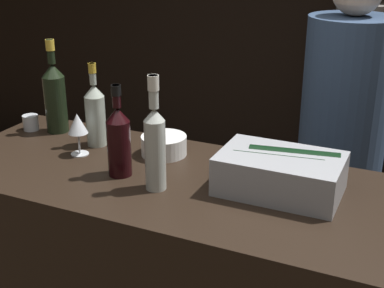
{
  "coord_description": "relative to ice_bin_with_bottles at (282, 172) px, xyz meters",
  "views": [
    {
      "loc": [
        0.69,
        -1.14,
        1.86
      ],
      "look_at": [
        0.0,
        0.38,
        1.2
      ],
      "focal_mm": 50.0,
      "sensor_mm": 36.0,
      "label": 1
    }
  ],
  "objects": [
    {
      "name": "wall_back_chalkboard",
      "position": [
        -0.31,
        2.16,
        0.25
      ],
      "size": [
        6.4,
        0.06,
        2.8
      ],
      "color": "black",
      "rests_on": "ground_plane"
    },
    {
      "name": "ice_bin_with_bottles",
      "position": [
        0.0,
        0.0,
        0.0
      ],
      "size": [
        0.39,
        0.25,
        0.13
      ],
      "color": "#9EA0A5",
      "rests_on": "bar_counter"
    },
    {
      "name": "bowl_white",
      "position": [
        -0.49,
        0.12,
        -0.03
      ],
      "size": [
        0.17,
        0.17,
        0.07
      ],
      "color": "white",
      "rests_on": "bar_counter"
    },
    {
      "name": "wine_glass",
      "position": [
        -0.78,
        -0.01,
        0.05
      ],
      "size": [
        0.07,
        0.07,
        0.16
      ],
      "color": "silver",
      "rests_on": "bar_counter"
    },
    {
      "name": "candle_votive",
      "position": [
        -1.12,
        0.12,
        -0.04
      ],
      "size": [
        0.07,
        0.07,
        0.06
      ],
      "color": "silver",
      "rests_on": "bar_counter"
    },
    {
      "name": "champagne_bottle",
      "position": [
        -1.01,
        0.16,
        0.09
      ],
      "size": [
        0.09,
        0.09,
        0.39
      ],
      "color": "black",
      "rests_on": "bar_counter"
    },
    {
      "name": "white_wine_bottle",
      "position": [
        -0.38,
        -0.15,
        0.09
      ],
      "size": [
        0.07,
        0.07,
        0.38
      ],
      "color": "#B2B7AD",
      "rests_on": "bar_counter"
    },
    {
      "name": "rose_wine_bottle",
      "position": [
        -0.77,
        0.1,
        0.06
      ],
      "size": [
        0.08,
        0.08,
        0.33
      ],
      "color": "#9EA899",
      "rests_on": "bar_counter"
    },
    {
      "name": "red_wine_bottle_black_foil",
      "position": [
        -0.54,
        -0.1,
        0.06
      ],
      "size": [
        0.08,
        0.08,
        0.32
      ],
      "color": "black",
      "rests_on": "bar_counter"
    },
    {
      "name": "person_in_hoodie",
      "position": [
        -0.01,
        1.76,
        -0.2
      ],
      "size": [
        0.34,
        0.34,
        1.69
      ],
      "rotation": [
        0.0,
        0.0,
        -0.08
      ],
      "color": "black",
      "rests_on": "ground_plane"
    },
    {
      "name": "person_blond_tee",
      "position": [
        0.06,
        0.79,
        -0.18
      ],
      "size": [
        0.38,
        0.38,
        1.75
      ],
      "rotation": [
        0.0,
        0.0,
        2.71
      ],
      "color": "black",
      "rests_on": "ground_plane"
    }
  ]
}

